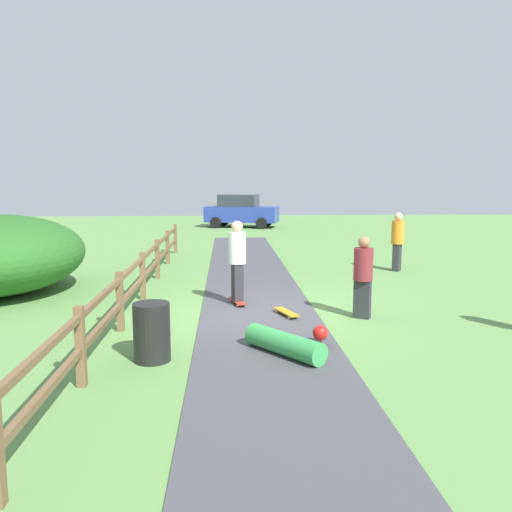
{
  "coord_description": "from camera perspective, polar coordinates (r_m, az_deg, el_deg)",
  "views": [
    {
      "loc": [
        -0.65,
        -10.55,
        2.73
      ],
      "look_at": [
        0.03,
        1.22,
        1.0
      ],
      "focal_mm": 36.12,
      "sensor_mm": 36.0,
      "label": 1
    }
  ],
  "objects": [
    {
      "name": "ground_plane",
      "position": [
        10.91,
        0.24,
        -6.13
      ],
      "size": [
        60.0,
        60.0,
        0.0
      ],
      "primitive_type": "plane",
      "color": "#60934C"
    },
    {
      "name": "asphalt_path",
      "position": [
        10.91,
        0.24,
        -6.08
      ],
      "size": [
        2.4,
        28.0,
        0.02
      ],
      "primitive_type": "cube",
      "color": "#47474C",
      "rests_on": "ground_plane"
    },
    {
      "name": "wooden_fence",
      "position": [
        10.92,
        -13.52,
        -2.77
      ],
      "size": [
        0.12,
        18.12,
        1.1
      ],
      "color": "brown",
      "rests_on": "ground_plane"
    },
    {
      "name": "skateboard_loose",
      "position": [
        10.51,
        3.36,
        -6.22
      ],
      "size": [
        0.46,
        0.82,
        0.08
      ],
      "color": "#BF8C19",
      "rests_on": "asphalt_path"
    },
    {
      "name": "bystander_maroon",
      "position": [
        10.42,
        11.77,
        -1.93
      ],
      "size": [
        0.52,
        0.52,
        1.65
      ],
      "color": "#2D2D33",
      "rests_on": "ground_plane"
    },
    {
      "name": "parked_car_blue",
      "position": [
        30.4,
        -1.67,
        5.01
      ],
      "size": [
        4.5,
        2.8,
        1.92
      ],
      "color": "#283D99",
      "rests_on": "ground_plane"
    },
    {
      "name": "skater_riding",
      "position": [
        11.27,
        -2.09,
        -0.21
      ],
      "size": [
        0.46,
        0.82,
        1.85
      ],
      "color": "#B23326",
      "rests_on": "asphalt_path"
    },
    {
      "name": "bystander_orange",
      "position": [
        16.17,
        15.41,
        1.85
      ],
      "size": [
        0.53,
        0.53,
        1.78
      ],
      "color": "#2D2D33",
      "rests_on": "ground_plane"
    },
    {
      "name": "trash_bin",
      "position": [
        8.06,
        -11.47,
        -8.26
      ],
      "size": [
        0.56,
        0.56,
        0.9
      ],
      "primitive_type": "cylinder",
      "color": "black",
      "rests_on": "ground_plane"
    },
    {
      "name": "skater_fallen",
      "position": [
        8.23,
        3.52,
        -9.56
      ],
      "size": [
        1.4,
        1.37,
        0.36
      ],
      "color": "green",
      "rests_on": "asphalt_path"
    }
  ]
}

